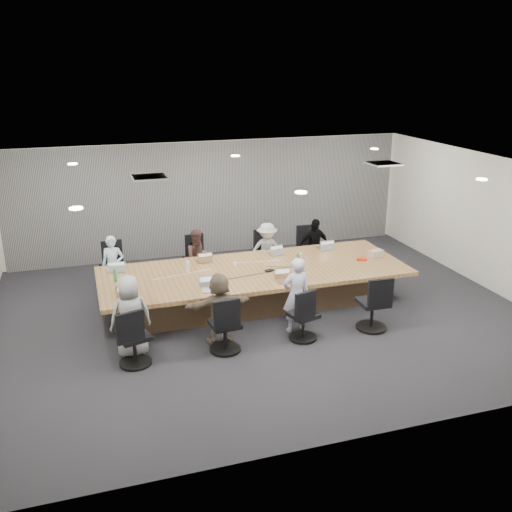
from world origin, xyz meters
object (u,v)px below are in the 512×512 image
object	(u,v)px
laptop_1	(204,260)
bottle_green_right	(298,259)
chair_0	(113,271)
canvas_bag	(376,254)
chair_4	(134,341)
laptop_0	(115,269)
bottle_green_left	(115,276)
laptop_3	(324,248)
laptop_4	(127,300)
person_5	(219,308)
person_3	(314,246)
laptop_6	(285,281)
person_1	(199,258)
bottle_clear	(188,267)
chair_5	(225,328)
chair_6	(303,319)
chair_3	(308,252)
snack_packet	(362,259)
person_6	(296,295)
chair_1	(196,263)
laptop_2	(275,253)
laptop_5	(212,290)
chair_7	(373,307)
person_2	(267,251)
stapler	(287,274)
mug_brown	(118,290)
chair_2	(262,256)
person_0	(113,266)
person_4	(131,316)
conference_table	(254,285)

from	to	relation	value
laptop_1	bottle_green_right	distance (m)	1.93
chair_0	canvas_bag	size ratio (longest dim) A/B	3.00
chair_4	laptop_0	size ratio (longest dim) A/B	2.44
bottle_green_left	canvas_bag	size ratio (longest dim) A/B	0.88
chair_4	laptop_3	distance (m)	5.06
laptop_4	person_5	distance (m)	1.59
person_3	laptop_6	bearing A→B (deg)	-127.48
person_1	bottle_clear	xyz separation A→B (m)	(-0.45, -1.14, 0.24)
person_3	chair_5	bearing A→B (deg)	-136.13
chair_6	laptop_0	bearing A→B (deg)	124.61
laptop_6	chair_3	bearing A→B (deg)	62.50
chair_5	snack_packet	size ratio (longest dim) A/B	4.08
person_1	bottle_green_left	bearing A→B (deg)	-152.94
chair_4	person_6	world-z (taller)	person_6
chair_1	canvas_bag	xyz separation A→B (m)	(3.48, -1.75, 0.42)
laptop_6	chair_6	bearing A→B (deg)	-86.50
chair_3	laptop_2	distance (m)	1.50
bottle_green_right	chair_0	bearing A→B (deg)	153.51
laptop_0	laptop_5	bearing A→B (deg)	145.79
bottle_clear	snack_packet	xyz separation A→B (m)	(3.55, -0.35, -0.10)
chair_7	laptop_3	bearing A→B (deg)	88.87
chair_0	laptop_4	world-z (taller)	chair_0
person_2	stapler	world-z (taller)	person_2
person_6	laptop_1	bearing A→B (deg)	-59.89
chair_4	bottle_green_left	size ratio (longest dim) A/B	3.43
chair_5	laptop_6	distance (m)	1.70
chair_0	bottle_clear	size ratio (longest dim) A/B	3.41
laptop_1	person_2	distance (m)	1.65
person_3	laptop_2	bearing A→B (deg)	-156.68
person_1	person_6	world-z (taller)	person_6
chair_1	chair_3	distance (m)	2.68
chair_1	laptop_0	size ratio (longest dim) A/B	2.33
laptop_4	mug_brown	distance (m)	0.42
chair_6	bottle_green_left	world-z (taller)	bottle_green_left
chair_7	laptop_3	distance (m)	2.52
chair_2	laptop_4	world-z (taller)	laptop_4
chair_0	person_0	distance (m)	0.42
person_4	person_6	bearing A→B (deg)	173.58
person_0	bottle_green_right	world-z (taller)	person_0
chair_4	person_1	bearing A→B (deg)	45.22
laptop_1	laptop_2	distance (m)	1.55
chair_2	chair_3	xyz separation A→B (m)	(1.14, 0.00, -0.01)
chair_4	laptop_0	distance (m)	2.52
chair_7	person_1	world-z (taller)	person_1
chair_0	person_0	bearing A→B (deg)	82.54
chair_2	chair_4	xyz separation A→B (m)	(-3.26, -3.40, 0.03)
person_4	person_5	distance (m)	1.49
person_6	laptop_6	world-z (taller)	person_6
bottle_green_left	bottle_green_right	world-z (taller)	bottle_green_right
conference_table	chair_1	distance (m)	1.89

